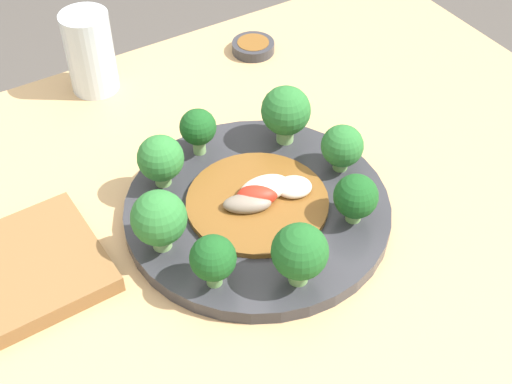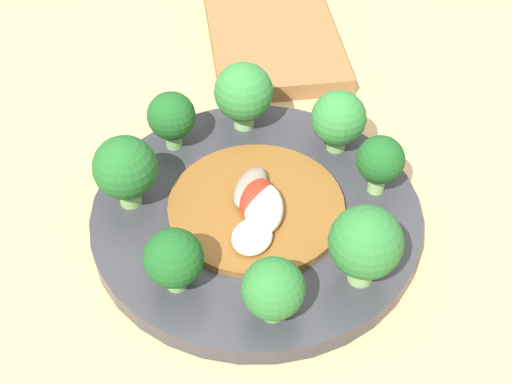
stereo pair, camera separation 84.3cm
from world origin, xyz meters
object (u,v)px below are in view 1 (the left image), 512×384
Objects in this scene: broccoli_northeast at (286,112)px; plate at (256,210)px; broccoli_west at (159,219)px; drinking_glass at (90,52)px; broccoli_northwest at (161,159)px; broccoli_southwest at (213,259)px; broccoli_east at (342,146)px; sauce_dish at (253,46)px; stirfry_center at (259,199)px; broccoli_southeast at (356,197)px; broccoli_north at (198,128)px; broccoli_south at (300,253)px.

plate is at bearing -138.96° from broccoli_northeast.
broccoli_west is 0.64× the size of drinking_glass.
plate is 0.12m from broccoli_west.
broccoli_northwest reaches higher than plate.
broccoli_northeast is 0.23m from broccoli_southwest.
plate is at bearing -179.47° from broccoli_east.
broccoli_northwest is 1.04× the size of sauce_dish.
plate is 0.33m from sauce_dish.
plate is 5.10× the size of broccoli_east.
stirfry_center reaches higher than plate.
broccoli_northwest is (-0.19, 0.08, 0.00)m from broccoli_east.
broccoli_southeast is 0.17m from broccoli_southwest.
sauce_dish is (0.23, -0.04, -0.05)m from drinking_glass.
broccoli_southwest is 0.44m from sauce_dish.
broccoli_south is at bearing -92.00° from broccoli_north.
broccoli_west reaches higher than sauce_dish.
broccoli_southwest is 0.54× the size of drinking_glass.
broccoli_southeast is 0.42m from drinking_glass.
broccoli_northeast is 1.24× the size of broccoli_southwest.
broccoli_northwest is at bearing 155.73° from broccoli_east.
broccoli_northeast is at bearing -3.29° from broccoli_northwest.
broccoli_southeast is (-0.04, -0.07, 0.00)m from broccoli_east.
stirfry_center is (0.12, 0.00, -0.03)m from broccoli_west.
sauce_dish is (0.28, 0.28, -0.05)m from broccoli_west.
sauce_dish is (0.05, 0.28, -0.04)m from broccoli_east.
plate is at bearing 0.09° from broccoli_west.
broccoli_east is 0.18m from broccoli_south.
broccoli_south is (-0.10, -0.04, 0.01)m from broccoli_southeast.
drinking_glass is at bearing 95.39° from broccoli_south.
broccoli_west reaches higher than broccoli_southwest.
broccoli_northeast is (0.09, 0.08, 0.05)m from plate.
broccoli_west is 1.00× the size of broccoli_south.
broccoli_west is at bearing -132.90° from broccoli_north.
sauce_dish is at bearing 43.96° from broccoli_north.
drinking_glass is at bearing 120.98° from broccoli_northeast.
broccoli_west is at bearing -179.91° from plate.
broccoli_south is 0.44m from sauce_dish.
broccoli_east is 0.17m from broccoli_north.
broccoli_northeast is 0.16m from broccoli_northwest.
broccoli_south is 1.16× the size of sauce_dish.
broccoli_southwest is at bearing -71.99° from broccoli_west.
broccoli_west is 0.45× the size of stirfry_center.
drinking_glass is at bearing 170.82° from sauce_dish.
broccoli_north reaches higher than plate.
broccoli_southeast is 0.11m from broccoli_south.
broccoli_east is 0.91× the size of broccoli_northwest.
broccoli_southwest is at bearing -160.87° from broccoli_east.
broccoli_northeast is 0.12m from stirfry_center.
broccoli_northwest is 0.32m from sauce_dish.
broccoli_southeast is at bearing -42.68° from plate.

